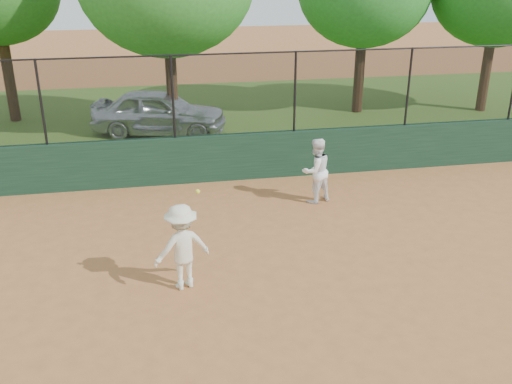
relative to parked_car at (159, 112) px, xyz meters
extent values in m
plane|color=#A96636|center=(0.78, -10.44, -0.72)|extent=(80.00, 80.00, 0.00)
cube|color=#193824|center=(0.78, -4.44, -0.12)|extent=(26.00, 0.20, 1.20)
cube|color=#375A1C|center=(0.78, 1.56, -0.71)|extent=(36.00, 12.00, 0.01)
imported|color=#B8BDC2|center=(0.00, 0.00, 0.00)|extent=(4.51, 2.79, 1.43)
imported|color=white|center=(3.36, -6.20, 0.04)|extent=(0.90, 0.81, 1.52)
imported|color=beige|center=(0.09, -9.36, 0.05)|extent=(1.12, 0.84, 1.53)
sphere|color=yellow|center=(0.37, -9.72, 1.19)|extent=(0.07, 0.07, 0.07)
cube|color=black|center=(0.78, -4.44, 1.48)|extent=(26.00, 0.02, 2.00)
cylinder|color=black|center=(0.78, -4.44, 2.46)|extent=(26.00, 0.04, 0.04)
cylinder|color=black|center=(-2.72, -4.44, 1.48)|extent=(0.06, 0.06, 2.00)
cylinder|color=black|center=(0.28, -4.44, 1.48)|extent=(0.06, 0.06, 2.00)
cylinder|color=black|center=(3.28, -4.44, 1.48)|extent=(0.06, 0.06, 2.00)
cylinder|color=black|center=(6.28, -4.44, 1.48)|extent=(0.06, 0.06, 2.00)
cylinder|color=#452A18|center=(-4.91, 2.58, 0.66)|extent=(0.36, 0.36, 2.75)
cylinder|color=#432B17|center=(0.45, 0.06, 0.61)|extent=(0.36, 0.36, 2.65)
cylinder|color=#3B2413|center=(7.20, 1.53, 0.54)|extent=(0.36, 0.36, 2.52)
cylinder|color=#492D1A|center=(11.79, 0.86, 0.54)|extent=(0.36, 0.36, 2.51)
camera|label=1|loc=(-0.26, -17.97, 4.59)|focal=40.00mm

